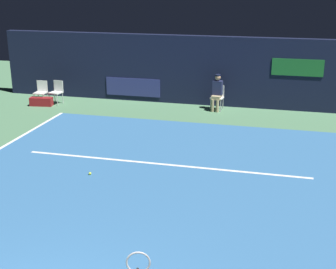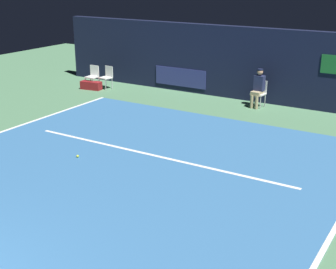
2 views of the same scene
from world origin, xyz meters
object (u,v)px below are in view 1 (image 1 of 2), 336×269
Objects in this scene: courtside_chair_near at (41,91)px; tennis_ball at (90,173)px; line_judge_on_chair at (217,92)px; equipment_bag at (41,102)px; courtside_chair_far at (57,91)px.

courtside_chair_near reaches higher than tennis_ball.
line_judge_on_chair is 1.50× the size of courtside_chair_near.
equipment_bag is at bearing -65.06° from courtside_chair_near.
line_judge_on_chair is 1.57× the size of equipment_bag.
line_judge_on_chair reaches higher than courtside_chair_near.
courtside_chair_near and courtside_chair_far have the same top height.
tennis_ball is (-2.09, -6.82, -0.64)m from line_judge_on_chair.
courtside_chair_near is 1.00× the size of courtside_chair_far.
courtside_chair_near is 1.05× the size of equipment_bag.
equipment_bag is (-4.47, 5.82, 0.11)m from tennis_ball.
tennis_ball is (4.04, -6.29, -0.46)m from courtside_chair_far.
equipment_bag reaches higher than tennis_ball.
line_judge_on_chair is at bearing 72.97° from tennis_ball.
tennis_ball is (4.61, -6.11, -0.46)m from courtside_chair_near.
courtside_chair_near is at bearing -173.96° from line_judge_on_chair.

